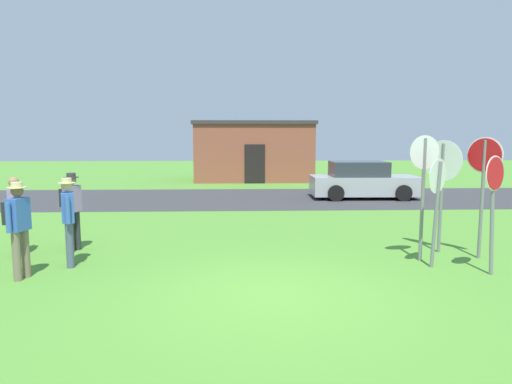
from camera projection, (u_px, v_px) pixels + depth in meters
The scene contains 13 objects.
ground_plane at pixel (273, 296), 7.20m from camera, with size 80.00×80.00×0.00m, color #518E33.
street_asphalt at pixel (252, 198), 18.53m from camera, with size 60.00×6.40×0.01m, color #38383A.
building_background at pixel (253, 151), 26.17m from camera, with size 6.77×4.33×3.38m.
parked_car_on_street at pixel (363, 181), 18.50m from camera, with size 4.34×2.09×1.51m.
stop_sign_leaning_right at pixel (494, 196), 8.16m from camera, with size 0.55×0.39×2.19m.
stop_sign_far_back at pixel (442, 175), 9.70m from camera, with size 0.52×0.72×2.45m.
stop_sign_tallest at pixel (423, 177), 9.03m from camera, with size 0.66×0.17×2.55m.
stop_sign_low_front at pixel (437, 195), 8.57m from camera, with size 0.54×0.46×2.12m.
stop_sign_center_cluster at pixel (483, 176), 9.21m from camera, with size 0.44×0.60×2.52m.
person_near_signs at pixel (68, 217), 8.71m from camera, with size 0.33×0.54×1.74m.
person_with_sunhat at pixel (72, 206), 9.91m from camera, with size 0.43×0.55×1.74m.
person_in_teal at pixel (16, 212), 9.48m from camera, with size 0.31×0.55×1.69m.
person_holding_notes at pixel (18, 223), 7.93m from camera, with size 0.42×0.55×1.74m.
Camera 1 is at (-0.54, -6.93, 2.53)m, focal length 31.63 mm.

